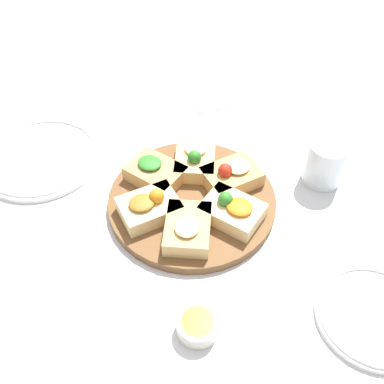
% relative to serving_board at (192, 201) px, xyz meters
% --- Properties ---
extents(ground_plane, '(3.00, 3.00, 0.00)m').
position_rel_serving_board_xyz_m(ground_plane, '(0.00, 0.00, -0.01)').
color(ground_plane, silver).
extents(serving_board, '(0.32, 0.32, 0.02)m').
position_rel_serving_board_xyz_m(serving_board, '(0.00, 0.00, 0.00)').
color(serving_board, brown).
rests_on(serving_board, ground_plane).
extents(focaccia_slice_0, '(0.10, 0.12, 0.05)m').
position_rel_serving_board_xyz_m(focaccia_slice_0, '(-0.02, -0.08, 0.03)').
color(focaccia_slice_0, tan).
rests_on(focaccia_slice_0, serving_board).
extents(focaccia_slice_1, '(0.13, 0.13, 0.05)m').
position_rel_serving_board_xyz_m(focaccia_slice_1, '(0.06, -0.06, 0.03)').
color(focaccia_slice_1, '#DBB775').
rests_on(focaccia_slice_1, serving_board).
extents(focaccia_slice_2, '(0.12, 0.10, 0.04)m').
position_rel_serving_board_xyz_m(focaccia_slice_2, '(0.09, 0.02, 0.03)').
color(focaccia_slice_2, tan).
rests_on(focaccia_slice_2, serving_board).
extents(focaccia_slice_3, '(0.10, 0.12, 0.05)m').
position_rel_serving_board_xyz_m(focaccia_slice_3, '(0.02, 0.08, 0.03)').
color(focaccia_slice_3, '#E5C689').
rests_on(focaccia_slice_3, serving_board).
extents(focaccia_slice_4, '(0.13, 0.13, 0.04)m').
position_rel_serving_board_xyz_m(focaccia_slice_4, '(-0.06, 0.06, 0.03)').
color(focaccia_slice_4, tan).
rests_on(focaccia_slice_4, serving_board).
extents(focaccia_slice_5, '(0.12, 0.10, 0.05)m').
position_rel_serving_board_xyz_m(focaccia_slice_5, '(-0.08, -0.02, 0.03)').
color(focaccia_slice_5, '#E5C689').
rests_on(focaccia_slice_5, serving_board).
extents(plate_left, '(0.18, 0.18, 0.02)m').
position_rel_serving_board_xyz_m(plate_left, '(-0.37, -0.06, -0.00)').
color(plate_left, white).
rests_on(plate_left, ground_plane).
extents(plate_right, '(0.25, 0.25, 0.02)m').
position_rel_serving_board_xyz_m(plate_right, '(0.30, 0.16, -0.00)').
color(plate_right, white).
rests_on(plate_right, ground_plane).
extents(water_glass, '(0.08, 0.08, 0.09)m').
position_rel_serving_board_xyz_m(water_glass, '(-0.12, -0.24, 0.04)').
color(water_glass, silver).
rests_on(water_glass, ground_plane).
extents(napkin_stack, '(0.16, 0.15, 0.01)m').
position_rel_serving_board_xyz_m(napkin_stack, '(0.24, -0.27, -0.01)').
color(napkin_stack, white).
rests_on(napkin_stack, ground_plane).
extents(dipping_bowl, '(0.07, 0.07, 0.03)m').
position_rel_serving_board_xyz_m(dipping_bowl, '(-0.20, 0.16, 0.01)').
color(dipping_bowl, silver).
rests_on(dipping_bowl, ground_plane).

